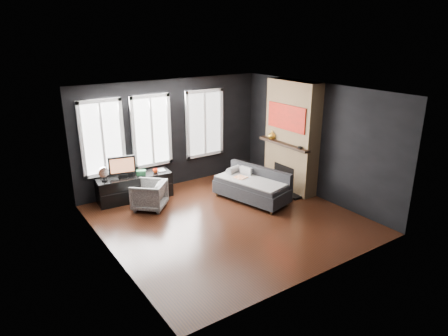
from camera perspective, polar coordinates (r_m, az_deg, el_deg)
floor at (r=8.54m, az=0.58°, el=-7.35°), size 5.00×5.00×0.00m
ceiling at (r=7.73m, az=0.65°, el=10.90°), size 5.00×5.00×0.00m
wall_back at (r=10.11m, az=-7.52°, el=4.87°), size 5.00×0.02×2.70m
wall_left at (r=6.99m, az=-16.50°, el=-2.23°), size 0.02×5.00×2.70m
wall_right at (r=9.62m, az=12.98°, el=3.82°), size 0.02×5.00×2.70m
windows at (r=9.68m, az=-10.08°, el=10.35°), size 4.00×0.16×1.76m
fireplace at (r=9.88m, az=9.66°, el=4.45°), size 0.70×1.62×2.70m
sofa at (r=9.33m, az=3.96°, el=-2.47°), size 1.30×1.93×0.76m
stripe_pillow at (r=9.60m, az=3.17°, el=-0.77°), size 0.16×0.33×0.33m
armchair at (r=9.06m, az=-10.65°, el=-3.64°), size 0.93×0.93×0.70m
media_console at (r=9.66m, az=-12.65°, el=-2.68°), size 1.77×0.68×0.59m
monitor at (r=9.44m, az=-14.37°, el=0.39°), size 0.64×0.25×0.55m
desk_fan at (r=9.31m, az=-16.82°, el=-0.81°), size 0.24×0.24×0.34m
mug at (r=9.60m, az=-9.78°, el=-0.34°), size 0.12×0.10×0.12m
book at (r=9.71m, az=-9.50°, el=0.27°), size 0.17×0.05×0.24m
storage_box at (r=9.52m, az=-11.75°, el=-0.65°), size 0.25×0.21×0.11m
mantel_vase at (r=10.05m, az=6.85°, el=4.71°), size 0.26×0.27×0.20m
mantel_clock at (r=9.36m, az=10.82°, el=2.92°), size 0.12×0.12×0.04m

